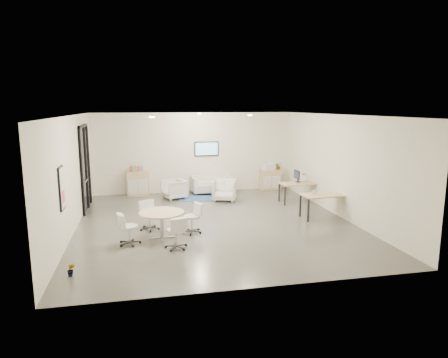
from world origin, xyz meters
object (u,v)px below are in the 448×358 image
sideboard_right (270,180)px  round_table (162,215)px  desk_front (325,197)px  loveseat (212,185)px  desk_rear (299,185)px  armchair_left (174,188)px  armchair_right (224,189)px  sideboard_left (138,183)px

sideboard_right → round_table: (-4.81, -5.43, 0.22)m
desk_front → sideboard_right: bearing=88.4°
loveseat → desk_rear: bearing=-42.9°
sideboard_right → loveseat: (-2.53, -0.17, -0.10)m
armchair_left → round_table: (-0.71, -4.55, 0.24)m
loveseat → round_table: 5.74m
loveseat → armchair_right: bearing=-85.0°
armchair_left → armchair_right: size_ratio=0.94×
sideboard_right → desk_front: (0.28, -4.49, 0.26)m
desk_front → sideboard_left: bearing=136.8°
desk_rear → sideboard_left: bearing=153.2°
loveseat → desk_rear: desk_rear is taller
armchair_right → round_table: (-2.50, -3.86, 0.21)m
sideboard_left → round_table: 5.45m
armchair_right → desk_rear: size_ratio=0.59×
desk_rear → desk_front: size_ratio=0.95×
loveseat → armchair_left: size_ratio=2.04×
armchair_right → round_table: armchair_right is taller
desk_front → round_table: bearing=-174.7°
desk_rear → round_table: desk_rear is taller
desk_rear → round_table: (-5.09, -2.98, -0.02)m
sideboard_left → armchair_right: size_ratio=1.12×
desk_front → round_table: 5.17m
sideboard_right → armchair_left: sideboard_right is taller
sideboard_right → armchair_right: bearing=-145.8°
round_table → sideboard_right: bearing=48.4°
sideboard_right → armchair_right: 2.79m
sideboard_left → desk_rear: bearing=-23.0°
sideboard_left → round_table: (0.62, -5.41, 0.16)m
loveseat → desk_front: desk_front is taller
desk_rear → round_table: 5.90m
desk_rear → desk_front: 2.05m
sideboard_right → armchair_left: size_ratio=1.05×
loveseat → armchair_left: 1.72m
round_table → desk_front: bearing=10.4°
round_table → armchair_right: bearing=57.0°
armchair_right → round_table: 4.60m
armchair_left → round_table: size_ratio=0.68×
sideboard_left → armchair_left: (1.33, -0.86, -0.08)m
loveseat → armchair_left: (-1.57, -0.70, 0.08)m
armchair_left → armchair_right: 1.92m
sideboard_left → sideboard_right: sideboard_left is taller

